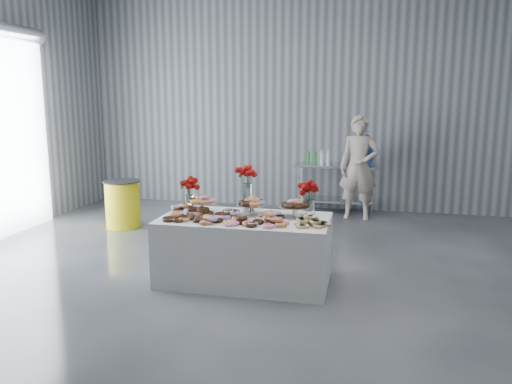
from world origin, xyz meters
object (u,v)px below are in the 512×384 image
display_table (245,250)px  water_jug (365,151)px  person (359,168)px  trash_barrel (123,204)px  prep_table (336,180)px

display_table → water_jug: 4.00m
person → trash_barrel: bearing=-154.7°
water_jug → person: bearing=-105.4°
person → trash_barrel: person is taller
display_table → trash_barrel: 3.21m
water_jug → trash_barrel: size_ratio=0.73×
prep_table → water_jug: 0.73m
trash_barrel → water_jug: bearing=25.0°
display_table → prep_table: size_ratio=1.27×
display_table → water_jug: bearing=71.4°
person → prep_table: bearing=144.6°
display_table → trash_barrel: trash_barrel is taller
prep_table → water_jug: water_jug is taller
prep_table → person: bearing=-39.5°
prep_table → person: size_ratio=0.83×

